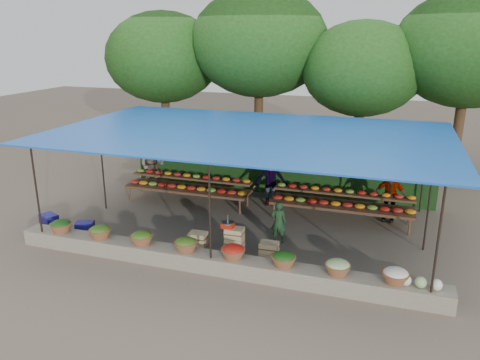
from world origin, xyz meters
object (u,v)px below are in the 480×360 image
(crate_counter, at_px, (233,245))
(vendor_seated, at_px, (278,222))
(weighing_scale, at_px, (228,224))
(blue_crate_front, at_px, (49,219))
(blue_crate_back, at_px, (85,227))

(crate_counter, xyz_separation_m, vendor_seated, (0.87, 1.18, 0.27))
(crate_counter, relative_size, vendor_seated, 2.04)
(weighing_scale, relative_size, vendor_seated, 0.29)
(weighing_scale, distance_m, blue_crate_front, 5.75)
(blue_crate_front, bearing_deg, vendor_seated, 30.44)
(crate_counter, bearing_deg, blue_crate_front, 177.75)
(vendor_seated, relative_size, blue_crate_back, 2.39)
(crate_counter, height_order, vendor_seated, vendor_seated)
(vendor_seated, height_order, blue_crate_front, vendor_seated)
(vendor_seated, bearing_deg, blue_crate_back, 4.84)
(crate_counter, height_order, weighing_scale, weighing_scale)
(vendor_seated, relative_size, blue_crate_front, 2.24)
(blue_crate_front, bearing_deg, weighing_scale, 20.10)
(blue_crate_front, distance_m, blue_crate_back, 1.33)
(blue_crate_front, bearing_deg, crate_counter, 20.16)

